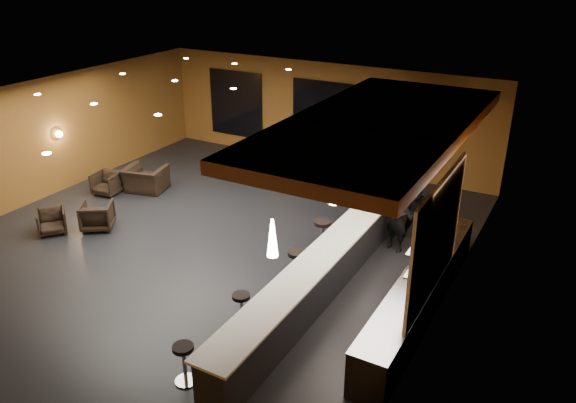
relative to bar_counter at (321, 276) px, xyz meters
The scene contains 33 objects.
floor 3.82m from the bar_counter, 164.68° to the left, with size 12.00×13.00×0.10m, color black.
ceiling 4.86m from the bar_counter, 164.68° to the left, with size 12.00×13.00×0.10m, color black.
wall_back 8.48m from the bar_counter, 115.80° to the left, with size 12.00×0.10×3.50m, color brown.
wall_left 9.83m from the bar_counter, behind, with size 0.10×13.00×3.50m, color brown.
wall_right 2.88m from the bar_counter, 22.62° to the left, with size 0.10×13.00×3.50m, color brown.
wood_soffit 3.51m from the bar_counter, 80.07° to the left, with size 3.60×8.00×0.28m, color #A55730.
window_left 10.39m from the bar_counter, 133.86° to the left, with size 2.20×0.06×2.40m, color black.
window_center 8.37m from the bar_counter, 116.13° to the left, with size 2.20×0.06×2.40m, color black.
window_right 7.56m from the bar_counter, 94.99° to the left, with size 2.20×0.06×2.40m, color black.
tile_backsplash 2.75m from the bar_counter, ahead, with size 0.06×3.20×2.40m, color white.
bar_counter is the anchor object (origin of this frame).
bar_top 0.52m from the bar_counter, ahead, with size 0.78×8.10×0.05m, color white.
prep_counter 2.06m from the bar_counter, 14.04° to the left, with size 0.70×6.00×0.86m, color black.
prep_top 2.10m from the bar_counter, 14.04° to the left, with size 0.72×6.00×0.03m, color silver.
wall_shelf_lower 2.44m from the bar_counter, ahead, with size 0.30×1.50×0.03m, color silver.
wall_shelf_upper 2.67m from the bar_counter, ahead, with size 0.30×1.50×0.03m, color silver.
column 4.77m from the bar_counter, 90.00° to the left, with size 0.60×0.60×3.50m, color brown.
wall_sconce 9.73m from the bar_counter, behind, with size 0.22×0.22×0.22m, color #FFE5B2.
pendant_0 2.72m from the bar_counter, 90.00° to the right, with size 0.20×0.20×0.70m, color white.
pendant_1 1.92m from the bar_counter, 90.00° to the left, with size 0.20×0.20×0.70m, color white.
pendant_2 3.52m from the bar_counter, 90.00° to the left, with size 0.20×0.20×0.70m, color white.
staff_a 2.89m from the bar_counter, 76.01° to the left, with size 0.61×0.40×1.68m, color black.
staff_b 3.57m from the bar_counter, 74.08° to the left, with size 0.79×0.62×1.62m, color black.
staff_c 3.74m from the bar_counter, 65.07° to the left, with size 0.75×0.49×1.53m, color black.
armchair_a 7.56m from the bar_counter, behind, with size 0.69×0.72×0.65m, color black.
armchair_b 6.66m from the bar_counter, behind, with size 0.79×0.82×0.74m, color black.
armchair_c 8.38m from the bar_counter, 167.21° to the left, with size 0.74×0.76×0.69m, color black.
armchair_d 7.76m from the bar_counter, 160.30° to the left, with size 1.20×1.05×0.78m, color black.
bar_stool_0 3.61m from the bar_counter, 104.17° to the right, with size 0.39×0.39×0.76m.
bar_stool_1 1.93m from the bar_counter, 117.98° to the right, with size 0.37×0.37×0.74m.
bar_stool_2 0.68m from the bar_counter, 167.77° to the left, with size 0.43×0.43×0.86m.
bar_stool_3 1.93m from the bar_counter, 115.33° to the left, with size 0.44×0.44×0.87m.
bar_stool_4 3.55m from the bar_counter, 103.69° to the left, with size 0.41×0.41×0.80m.
Camera 1 is at (8.01, -10.27, 6.83)m, focal length 35.00 mm.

